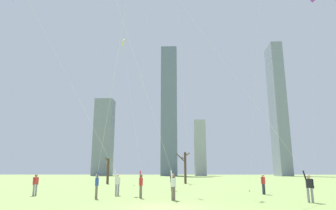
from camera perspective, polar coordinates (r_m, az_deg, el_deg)
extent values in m
plane|color=#7A934C|center=(16.28, -1.11, -19.05)|extent=(400.00, 400.00, 0.00)
cylinder|color=#726656|center=(21.90, -13.68, -15.98)|extent=(0.14, 0.14, 0.85)
cylinder|color=#726656|center=(21.68, -13.60, -16.02)|extent=(0.14, 0.14, 0.85)
cube|color=#2D4CA5|center=(21.76, -13.54, -14.18)|extent=(0.32, 0.39, 0.54)
sphere|color=tan|center=(21.75, -13.49, -13.15)|extent=(0.22, 0.22, 0.22)
cylinder|color=#2D4CA5|center=(21.97, -13.63, -14.24)|extent=(0.09, 0.09, 0.55)
cylinder|color=#2D4CA5|center=(21.54, -13.40, -12.94)|extent=(0.16, 0.22, 0.56)
cylinder|color=silver|center=(20.17, -9.79, 8.94)|extent=(3.22, 4.93, 14.67)
cylinder|color=#726656|center=(20.01, 1.21, -16.66)|extent=(0.14, 0.14, 0.85)
cylinder|color=#726656|center=(19.82, 0.86, -16.70)|extent=(0.14, 0.14, 0.85)
cube|color=white|center=(19.88, 1.02, -14.68)|extent=(0.34, 0.39, 0.54)
sphere|color=brown|center=(19.87, 1.02, -13.56)|extent=(0.22, 0.22, 0.22)
cylinder|color=white|center=(20.06, 1.35, -14.76)|extent=(0.09, 0.09, 0.55)
cylinder|color=white|center=(19.69, 0.69, -13.33)|extent=(0.18, 0.22, 0.56)
cylinder|color=silver|center=(18.58, -9.01, 16.59)|extent=(5.68, 7.73, 18.00)
cylinder|color=gray|center=(20.31, 26.04, -15.36)|extent=(0.14, 0.14, 0.85)
cylinder|color=gray|center=(20.27, 25.41, -15.43)|extent=(0.14, 0.14, 0.85)
cube|color=black|center=(20.26, 25.53, -13.44)|extent=(0.37, 0.25, 0.54)
sphere|color=tan|center=(20.25, 25.42, -12.35)|extent=(0.22, 0.22, 0.22)
cylinder|color=black|center=(20.30, 26.13, -13.48)|extent=(0.09, 0.09, 0.55)
cylinder|color=black|center=(20.20, 24.81, -12.17)|extent=(0.21, 0.12, 0.56)
cylinder|color=silver|center=(21.29, 9.46, 9.93)|extent=(9.78, 1.40, 16.19)
cylinder|color=gray|center=(24.26, -9.55, -15.82)|extent=(0.14, 0.14, 0.85)
cylinder|color=gray|center=(24.13, -10.00, -15.82)|extent=(0.14, 0.14, 0.85)
cube|color=white|center=(24.16, -9.71, -14.17)|extent=(0.38, 0.39, 0.54)
sphere|color=beige|center=(24.16, -9.67, -13.25)|extent=(0.22, 0.22, 0.22)
cylinder|color=white|center=(24.28, -9.29, -14.26)|extent=(0.09, 0.09, 0.55)
cylinder|color=white|center=(24.04, -10.09, -13.04)|extent=(0.20, 0.21, 0.56)
cylinder|color=silver|center=(22.56, -18.45, 4.42)|extent=(5.72, 6.84, 12.71)
cylinder|color=#726656|center=(21.51, -5.21, -16.34)|extent=(0.14, 0.14, 0.85)
cylinder|color=#726656|center=(21.72, -5.35, -16.31)|extent=(0.14, 0.14, 0.85)
cube|color=red|center=(21.58, -5.24, -14.48)|extent=(0.31, 0.39, 0.54)
sphere|color=brown|center=(21.58, -5.22, -13.45)|extent=(0.22, 0.22, 0.22)
cylinder|color=red|center=(21.38, -5.12, -14.59)|extent=(0.09, 0.09, 0.55)
cylinder|color=red|center=(21.78, -5.34, -13.22)|extent=(0.16, 0.22, 0.56)
cube|color=yellow|center=(35.44, -8.59, 11.91)|extent=(0.24, 0.98, 0.96)
cylinder|color=black|center=(35.44, -8.59, 11.91)|extent=(0.22, 0.10, 0.62)
cylinder|color=yellow|center=(35.00, -8.86, 10.38)|extent=(0.02, 0.02, 1.36)
cylinder|color=silver|center=(27.99, -7.35, 2.64)|extent=(3.72, 9.97, 14.66)
cylinder|color=#33384C|center=(26.30, 18.07, -15.13)|extent=(0.14, 0.14, 0.85)
cylinder|color=#33384C|center=(26.11, 17.85, -15.17)|extent=(0.14, 0.14, 0.85)
cube|color=red|center=(26.18, 17.85, -13.64)|extent=(0.37, 0.39, 0.54)
sphere|color=beige|center=(26.17, 17.79, -12.78)|extent=(0.22, 0.22, 0.22)
cylinder|color=red|center=(26.37, 18.07, -13.68)|extent=(0.09, 0.09, 0.55)
cylinder|color=red|center=(25.99, 17.64, -13.73)|extent=(0.09, 0.09, 0.55)
cylinder|color=gray|center=(25.89, -24.47, -14.68)|extent=(0.14, 0.14, 0.85)
cylinder|color=gray|center=(26.03, -24.07, -14.70)|extent=(0.14, 0.14, 0.85)
cube|color=red|center=(25.93, -24.13, -13.16)|extent=(0.33, 0.39, 0.54)
sphere|color=#9E7051|center=(25.92, -24.05, -12.31)|extent=(0.22, 0.22, 0.22)
cylinder|color=red|center=(25.80, -24.51, -13.21)|extent=(0.09, 0.09, 0.55)
cylinder|color=red|center=(26.06, -23.76, -13.26)|extent=(0.09, 0.09, 0.55)
cylinder|color=#726656|center=(29.62, 0.70, -15.41)|extent=(0.14, 0.14, 0.85)
cylinder|color=#726656|center=(29.68, 1.13, -15.40)|extent=(0.14, 0.14, 0.85)
cube|color=black|center=(29.62, 0.91, -14.06)|extent=(0.38, 0.29, 0.54)
sphere|color=beige|center=(29.62, 0.91, -13.31)|extent=(0.22, 0.22, 0.22)
cylinder|color=black|center=(29.57, 0.51, -14.13)|extent=(0.09, 0.09, 0.55)
cylinder|color=black|center=(29.68, 1.32, -14.12)|extent=(0.09, 0.09, 0.55)
cylinder|color=silver|center=(43.70, 26.24, 3.47)|extent=(3.11, 1.12, 25.97)
cylinder|color=#3F3833|center=(41.14, 26.32, -13.94)|extent=(0.10, 0.10, 0.08)
cylinder|color=silver|center=(40.22, -5.05, 4.50)|extent=(1.95, 3.14, 27.32)
cylinder|color=#3F3833|center=(40.14, -6.54, -15.19)|extent=(0.10, 0.10, 0.08)
cylinder|color=silver|center=(39.76, 2.89, 4.30)|extent=(1.72, 6.89, 26.82)
cylinder|color=#3F3833|center=(41.49, 4.33, -15.16)|extent=(0.10, 0.10, 0.08)
cylinder|color=silver|center=(31.14, 16.63, 8.20)|extent=(2.44, 1.98, 25.21)
cylinder|color=#3F3833|center=(29.90, 15.41, -15.68)|extent=(0.10, 0.10, 0.08)
cylinder|color=#4C3828|center=(48.10, 3.35, -11.98)|extent=(0.37, 0.37, 4.89)
cylinder|color=#4C3828|center=(48.19, 2.72, -10.11)|extent=(1.04, 0.21, 0.41)
cylinder|color=#4C3828|center=(48.03, 2.50, -10.15)|extent=(1.50, 0.41, 1.43)
cylinder|color=#4C3828|center=(47.70, 3.72, -9.52)|extent=(0.83, 1.09, 0.59)
cylinder|color=#4C3828|center=(48.22, -11.50, -12.35)|extent=(0.38, 0.38, 3.88)
cylinder|color=#4C3828|center=(48.97, -11.70, -11.65)|extent=(0.95, 1.53, 1.36)
cylinder|color=#4C3828|center=(48.73, -11.72, -10.31)|extent=(0.89, 0.93, 0.82)
cylinder|color=#4C3828|center=(47.49, -11.60, -10.49)|extent=(0.24, 1.63, 0.90)
cube|color=gray|center=(159.41, 0.25, -8.68)|extent=(7.18, 10.70, 26.45)
cylinder|color=#99999E|center=(161.33, 0.24, -3.05)|extent=(0.80, 0.80, 5.29)
cube|color=gray|center=(162.96, -12.30, -5.99)|extent=(9.55, 8.41, 40.54)
cube|color=slate|center=(145.43, 0.20, -0.78)|extent=(7.82, 5.09, 64.10)
cube|color=gray|center=(148.04, 20.40, -0.57)|extent=(5.21, 11.92, 62.14)
cube|color=#9EA3AD|center=(146.80, 6.14, -8.24)|extent=(5.38, 10.43, 26.50)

